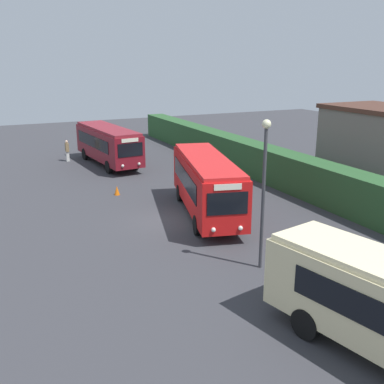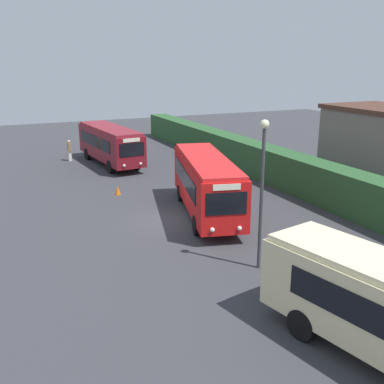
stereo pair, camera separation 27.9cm
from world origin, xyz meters
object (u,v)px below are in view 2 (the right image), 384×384
bus_maroon (110,143)px  person_left (69,150)px  traffic_cone (118,190)px  lamppost (262,180)px  bus_red (207,183)px

bus_maroon → person_left: bearing=-139.8°
person_left → traffic_cone: person_left is taller
traffic_cone → lamppost: size_ratio=0.10×
person_left → traffic_cone: bearing=91.4°
lamppost → bus_maroon: bearing=-178.6°
person_left → bus_red: bearing=100.8°
bus_red → person_left: bus_red is taller
bus_red → person_left: 18.14m
traffic_cone → person_left: bearing=-175.3°
bus_maroon → traffic_cone: bus_maroon is taller
bus_maroon → bus_red: bus_red is taller
bus_maroon → person_left: 4.08m
bus_red → lamppost: 7.30m
bus_red → traffic_cone: size_ratio=15.89×
traffic_cone → lamppost: (12.92, 2.43, 3.53)m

